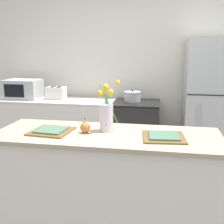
{
  "coord_description": "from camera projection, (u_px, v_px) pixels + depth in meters",
  "views": [
    {
      "loc": [
        0.42,
        -2.1,
        1.59
      ],
      "look_at": [
        0.0,
        0.25,
        1.05
      ],
      "focal_mm": 45.0,
      "sensor_mm": 36.0,
      "label": 1
    }
  ],
  "objects": [
    {
      "name": "plate_setting_left",
      "position": [
        51.0,
        131.0,
        2.27
      ],
      "size": [
        0.34,
        0.34,
        0.02
      ],
      "color": "brown",
      "rests_on": "kitchen_island"
    },
    {
      "name": "microwave",
      "position": [
        23.0,
        89.0,
        4.01
      ],
      "size": [
        0.48,
        0.37,
        0.27
      ],
      "color": "#B7BABC",
      "rests_on": "back_counter"
    },
    {
      "name": "kitchen_island",
      "position": [
        107.0,
        187.0,
        2.33
      ],
      "size": [
        1.8,
        0.66,
        0.93
      ],
      "color": "silver",
      "rests_on": "ground_plane"
    },
    {
      "name": "flower_vase",
      "position": [
        106.0,
        114.0,
        2.26
      ],
      "size": [
        0.17,
        0.15,
        0.42
      ],
      "color": "silver",
      "rests_on": "kitchen_island"
    },
    {
      "name": "back_counter",
      "position": [
        56.0,
        130.0,
        4.05
      ],
      "size": [
        1.68,
        0.6,
        0.89
      ],
      "color": "silver",
      "rests_on": "ground_plane"
    },
    {
      "name": "toaster",
      "position": [
        56.0,
        93.0,
        3.97
      ],
      "size": [
        0.28,
        0.18,
        0.17
      ],
      "color": "silver",
      "rests_on": "back_counter"
    },
    {
      "name": "pear_figurine",
      "position": [
        85.0,
        127.0,
        2.23
      ],
      "size": [
        0.08,
        0.08,
        0.13
      ],
      "color": "#C66B33",
      "rests_on": "kitchen_island"
    },
    {
      "name": "cooking_pot",
      "position": [
        132.0,
        96.0,
        3.79
      ],
      "size": [
        0.23,
        0.23,
        0.16
      ],
      "color": "#B2B5B7",
      "rests_on": "stove_range"
    },
    {
      "name": "refrigerator",
      "position": [
        211.0,
        107.0,
        3.6
      ],
      "size": [
        0.68,
        0.67,
        1.72
      ],
      "color": "#B7BABC",
      "rests_on": "ground_plane"
    },
    {
      "name": "stove_range",
      "position": [
        136.0,
        134.0,
        3.85
      ],
      "size": [
        0.6,
        0.61,
        0.89
      ],
      "color": "black",
      "rests_on": "ground_plane"
    },
    {
      "name": "plate_setting_right",
      "position": [
        164.0,
        137.0,
        2.12
      ],
      "size": [
        0.34,
        0.34,
        0.02
      ],
      "color": "brown",
      "rests_on": "kitchen_island"
    },
    {
      "name": "back_wall",
      "position": [
        133.0,
        66.0,
        4.06
      ],
      "size": [
        5.2,
        0.08,
        2.7
      ],
      "color": "silver",
      "rests_on": "ground_plane"
    }
  ]
}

